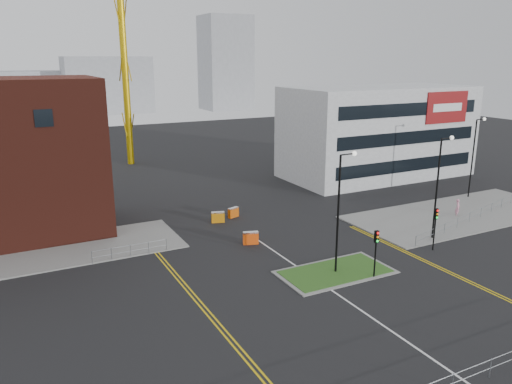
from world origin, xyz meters
TOP-DOWN VIEW (x-y plane):
  - ground at (0.00, 0.00)m, footprint 200.00×200.00m
  - pavement_left at (-20.00, 22.00)m, footprint 28.00×8.00m
  - pavement_right at (22.00, 14.00)m, footprint 24.00×10.00m
  - island_kerb at (2.00, 8.00)m, footprint 8.60×4.60m
  - grass_island at (2.00, 8.00)m, footprint 8.00×4.00m
  - office_block at (26.01, 31.97)m, footprint 25.00×12.20m
  - streetlamp_island at (2.22, 8.00)m, footprint 1.46×0.36m
  - streetlamp_right_near at (14.22, 10.00)m, footprint 1.46×0.36m
  - streetlamp_right_far at (28.22, 18.00)m, footprint 1.46×0.36m
  - traffic_light_island at (4.00, 5.98)m, footprint 0.28×0.33m
  - traffic_light_right at (12.00, 7.98)m, footprint 0.28×0.33m
  - railing_front at (0.00, -6.00)m, footprint 24.05×0.05m
  - railing_left at (-11.00, 18.00)m, footprint 6.05×0.05m
  - railing_right at (20.50, 11.50)m, footprint 19.05×5.05m
  - centre_line at (0.00, 2.00)m, footprint 0.15×30.00m
  - yellow_left_a at (-9.00, 10.00)m, footprint 0.12×24.00m
  - yellow_left_b at (-8.70, 10.00)m, footprint 0.12×24.00m
  - yellow_right_a at (9.50, 6.00)m, footprint 0.12×20.00m
  - yellow_right_b at (9.80, 6.00)m, footprint 0.12×20.00m
  - skyline_b at (10.00, 130.00)m, footprint 24.00×12.00m
  - skyline_c at (45.00, 125.00)m, footprint 14.00×12.00m
  - skyline_d at (-8.00, 140.00)m, footprint 30.00×12.00m
  - pedestrian at (21.15, 13.56)m, footprint 0.81×0.76m
  - barrier_left at (-1.21, 23.00)m, footprint 1.34×0.78m
  - barrier_mid at (0.80, 23.78)m, footprint 1.27×0.78m
  - barrier_right at (-1.00, 16.26)m, footprint 1.40×0.83m

SIDE VIEW (x-z plane):
  - ground at x=0.00m, z-range 0.00..0.00m
  - centre_line at x=0.00m, z-range 0.00..0.01m
  - yellow_left_a at x=-9.00m, z-range 0.00..0.01m
  - yellow_left_b at x=-8.70m, z-range 0.00..0.01m
  - yellow_right_a at x=9.50m, z-range 0.00..0.01m
  - yellow_right_b at x=9.80m, z-range 0.00..0.01m
  - island_kerb at x=2.00m, z-range 0.00..0.08m
  - pavement_left at x=-20.00m, z-range 0.00..0.12m
  - pavement_right at x=22.00m, z-range 0.00..0.12m
  - grass_island at x=2.00m, z-range 0.00..0.12m
  - barrier_mid at x=0.80m, z-range 0.04..1.06m
  - barrier_left at x=-1.21m, z-range 0.05..1.12m
  - barrier_right at x=-1.00m, z-range 0.05..1.16m
  - railing_left at x=-11.00m, z-range 0.19..1.29m
  - railing_right at x=20.50m, z-range 0.23..1.33m
  - railing_front at x=0.00m, z-range 0.23..1.33m
  - pedestrian at x=21.15m, z-range 0.00..1.85m
  - traffic_light_island at x=4.00m, z-range 0.74..4.39m
  - traffic_light_right at x=12.00m, z-range 0.74..4.39m
  - streetlamp_island at x=2.22m, z-range 0.82..10.00m
  - streetlamp_right_near at x=14.22m, z-range 0.82..10.00m
  - streetlamp_right_far at x=28.22m, z-range 0.82..10.00m
  - skyline_d at x=-8.00m, z-range 0.00..12.00m
  - office_block at x=26.01m, z-range 0.00..12.00m
  - skyline_b at x=10.00m, z-range 0.00..16.00m
  - skyline_c at x=45.00m, z-range 0.00..28.00m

